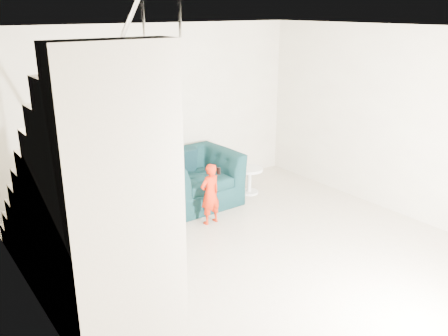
% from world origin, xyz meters
% --- Properties ---
extents(floor, '(5.50, 5.50, 0.00)m').
position_xyz_m(floor, '(0.00, 0.00, 0.00)').
color(floor, tan).
rests_on(floor, ground).
extents(ceiling, '(5.50, 5.50, 0.00)m').
position_xyz_m(ceiling, '(0.00, 0.00, 2.70)').
color(ceiling, silver).
rests_on(ceiling, back_wall).
extents(back_wall, '(5.00, 0.00, 5.00)m').
position_xyz_m(back_wall, '(0.00, 2.75, 1.35)').
color(back_wall, '#B3A692').
rests_on(back_wall, floor).
extents(left_wall, '(0.00, 5.50, 5.50)m').
position_xyz_m(left_wall, '(-2.50, 0.00, 1.35)').
color(left_wall, '#B3A692').
rests_on(left_wall, floor).
extents(right_wall, '(0.00, 5.50, 5.50)m').
position_xyz_m(right_wall, '(2.50, 0.00, 1.35)').
color(right_wall, '#B3A692').
rests_on(right_wall, floor).
extents(armchair, '(1.25, 1.10, 0.80)m').
position_xyz_m(armchair, '(0.26, 2.12, 0.40)').
color(armchair, black).
rests_on(armchair, floor).
extents(toddler, '(0.34, 0.24, 0.88)m').
position_xyz_m(toddler, '(0.04, 1.37, 0.44)').
color(toddler, '#AD0905').
rests_on(toddler, floor).
extents(side_table, '(0.43, 0.43, 0.43)m').
position_xyz_m(side_table, '(1.20, 1.94, 0.29)').
color(side_table, silver).
rests_on(side_table, floor).
extents(staircase, '(1.02, 3.03, 3.62)m').
position_xyz_m(staircase, '(-2.00, 0.55, 0.95)').
color(staircase, '#ADA089').
rests_on(staircase, floor).
extents(cushion, '(0.41, 0.20, 0.41)m').
position_xyz_m(cushion, '(0.22, 2.35, 0.64)').
color(cushion, black).
rests_on(cushion, armchair).
extents(throw, '(0.05, 0.54, 0.61)m').
position_xyz_m(throw, '(-0.26, 2.10, 0.51)').
color(throw, black).
rests_on(throw, armchair).
extents(phone, '(0.04, 0.05, 0.10)m').
position_xyz_m(phone, '(0.16, 1.33, 0.77)').
color(phone, black).
rests_on(phone, toddler).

